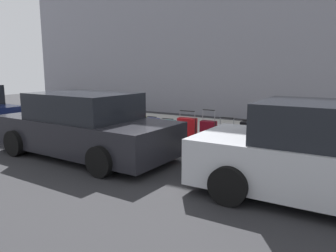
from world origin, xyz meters
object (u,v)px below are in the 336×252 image
suitcase_black_2 (250,136)px  suitcase_silver_3 (226,137)px  suitcase_maroon_4 (208,133)px  suitcase_teal_6 (168,130)px  fire_hydrant (113,120)px  parked_car_charcoal_1 (85,127)px  suitcase_navy_7 (152,128)px  parked_car_silver_0 (334,157)px  suitcase_red_5 (187,130)px  suitcase_olive_1 (275,143)px  suitcase_navy_0 (299,142)px  suitcase_olive_8 (138,126)px  bollard_post (97,122)px

suitcase_black_2 → suitcase_silver_3: size_ratio=0.95×
suitcase_maroon_4 → suitcase_teal_6: suitcase_maroon_4 is taller
fire_hydrant → parked_car_charcoal_1: (-0.89, 2.07, 0.21)m
suitcase_navy_7 → parked_car_silver_0: bearing=157.5°
suitcase_red_5 → suitcase_teal_6: 0.59m
suitcase_olive_1 → suitcase_silver_3: 1.19m
suitcase_black_2 → suitcase_olive_1: bearing=179.5°
fire_hydrant → parked_car_charcoal_1: 2.27m
suitcase_red_5 → suitcase_maroon_4: bearing=-170.9°
parked_car_charcoal_1 → parked_car_silver_0: bearing=180.0°
suitcase_navy_0 → suitcase_olive_8: (4.56, -0.07, -0.06)m
suitcase_teal_6 → suitcase_olive_8: 1.10m
suitcase_navy_0 → suitcase_teal_6: bearing=-0.1°
suitcase_silver_3 → fire_hydrant: 3.77m
suitcase_silver_3 → suitcase_navy_0: bearing=177.8°
suitcase_teal_6 → parked_car_charcoal_1: parked_car_charcoal_1 is taller
suitcase_black_2 → bollard_post: (4.87, 0.22, -0.02)m
suitcase_silver_3 → fire_hydrant: size_ratio=1.06×
fire_hydrant → parked_car_charcoal_1: parked_car_charcoal_1 is taller
suitcase_olive_1 → suitcase_black_2: size_ratio=0.96×
suitcase_olive_8 → parked_car_charcoal_1: parked_car_charcoal_1 is taller
suitcase_red_5 → parked_car_silver_0: (-3.72, 2.05, 0.28)m
suitcase_maroon_4 → bollard_post: suitcase_maroon_4 is taller
suitcase_navy_0 → suitcase_navy_7: bearing=-0.0°
suitcase_navy_7 → suitcase_teal_6: bearing=-179.6°
suitcase_teal_6 → fire_hydrant: bearing=-2.0°
suitcase_olive_1 → parked_car_silver_0: (-1.40, 2.14, 0.36)m
suitcase_olive_1 → suitcase_maroon_4: suitcase_maroon_4 is taller
bollard_post → suitcase_olive_1: bearing=-177.7°
suitcase_olive_1 → fire_hydrant: (4.96, 0.07, 0.14)m
suitcase_black_2 → parked_car_silver_0: bearing=133.2°
suitcase_black_2 → fire_hydrant: bearing=0.9°
suitcase_silver_3 → parked_car_charcoal_1: 3.56m
suitcase_olive_1 → suitcase_silver_3: (1.19, 0.07, 0.02)m
fire_hydrant → parked_car_silver_0: (-6.36, 2.07, 0.23)m
suitcase_silver_3 → suitcase_olive_8: suitcase_silver_3 is taller
suitcase_navy_0 → suitcase_red_5: size_ratio=1.18×
suitcase_olive_1 → suitcase_silver_3: suitcase_silver_3 is taller
suitcase_olive_1 → suitcase_red_5: suitcase_red_5 is taller
suitcase_navy_0 → suitcase_olive_8: 4.56m
suitcase_olive_1 → suitcase_maroon_4: (1.73, -0.01, 0.06)m
suitcase_red_5 → suitcase_navy_7: suitcase_red_5 is taller
parked_car_silver_0 → parked_car_charcoal_1: (5.47, 0.00, -0.02)m
suitcase_black_2 → fire_hydrant: fire_hydrant is taller
suitcase_silver_3 → bollard_post: suitcase_silver_3 is taller
suitcase_olive_1 → parked_car_charcoal_1: parked_car_charcoal_1 is taller
suitcase_teal_6 → bollard_post: 2.58m
suitcase_olive_8 → bollard_post: suitcase_olive_8 is taller
suitcase_teal_6 → fire_hydrant: fire_hydrant is taller
suitcase_olive_1 → suitcase_olive_8: bearing=1.0°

